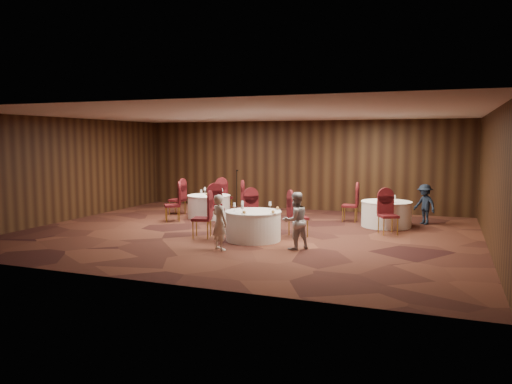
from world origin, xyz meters
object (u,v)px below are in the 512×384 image
(table_right, at_px, (386,214))
(mic_stand, at_px, (237,199))
(woman_b, at_px, (295,221))
(table_main, at_px, (253,225))
(table_left, at_px, (209,206))
(man_c, at_px, (425,204))
(woman_a, at_px, (220,222))

(table_right, bearing_deg, mic_stand, 164.93)
(woman_b, bearing_deg, table_main, -75.16)
(table_left, height_order, woman_b, woman_b)
(table_right, bearing_deg, table_main, -131.75)
(table_main, height_order, mic_stand, mic_stand)
(table_right, bearing_deg, table_left, -175.92)
(table_main, height_order, man_c, man_c)
(table_left, height_order, mic_stand, mic_stand)
(table_left, relative_size, woman_a, 1.08)
(table_left, relative_size, woman_b, 1.04)
(table_left, xyz_separation_m, table_right, (5.54, 0.39, 0.00))
(woman_a, bearing_deg, table_main, -72.32)
(table_main, bearing_deg, woman_b, -25.82)
(woman_b, bearing_deg, mic_stand, -104.16)
(table_main, relative_size, table_right, 0.97)
(table_left, bearing_deg, woman_b, -41.41)
(table_main, height_order, table_left, same)
(table_left, xyz_separation_m, woman_a, (2.33, -4.15, 0.26))
(woman_b, bearing_deg, man_c, -168.74)
(table_right, xyz_separation_m, man_c, (1.02, 0.81, 0.22))
(woman_a, xyz_separation_m, woman_b, (1.59, 0.69, 0.02))
(man_c, bearing_deg, table_right, -101.34)
(table_left, distance_m, woman_a, 4.77)
(table_left, distance_m, mic_stand, 1.84)
(woman_b, distance_m, man_c, 5.36)
(table_left, bearing_deg, woman_a, -60.68)
(man_c, bearing_deg, woman_a, -88.01)
(table_left, xyz_separation_m, woman_b, (3.93, -3.46, 0.29))
(table_main, relative_size, man_c, 1.17)
(table_main, xyz_separation_m, man_c, (3.91, 4.05, 0.22))
(woman_b, relative_size, man_c, 1.11)
(woman_a, distance_m, woman_b, 1.74)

